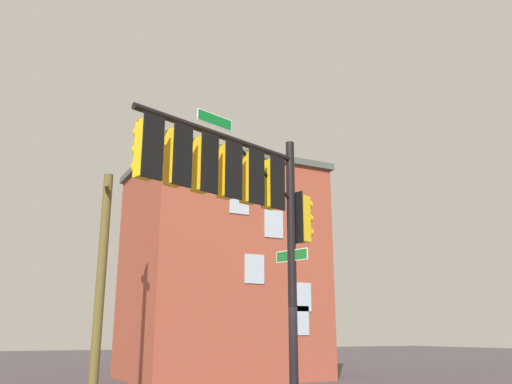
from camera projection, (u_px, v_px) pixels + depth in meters
The scene contains 3 objects.
signal_pole_assembly at pixel (239, 193), 11.23m from camera, with size 4.83×1.96×6.39m.
utility_pole at pixel (101, 277), 17.45m from camera, with size 0.56×1.77×7.28m.
brick_building at pixel (221, 270), 24.74m from camera, with size 8.40×7.00×9.66m.
Camera 1 is at (6.23, 10.29, 1.94)m, focal length 37.15 mm.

